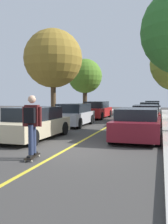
% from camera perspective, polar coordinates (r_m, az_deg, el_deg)
% --- Properties ---
extents(ground, '(80.00, 80.00, 0.00)m').
position_cam_1_polar(ground, '(9.07, -4.25, -8.38)').
color(ground, '#3D3A38').
extents(center_line, '(0.12, 39.20, 0.01)m').
position_cam_1_polar(center_line, '(12.83, 2.09, -4.92)').
color(center_line, gold).
rests_on(center_line, ground).
extents(parked_car_left_nearest, '(1.96, 4.47, 1.40)m').
position_cam_1_polar(parked_car_left_nearest, '(11.61, -11.02, -2.48)').
color(parked_car_left_nearest, '#BCAD89').
rests_on(parked_car_left_nearest, ground).
extents(parked_car_left_near, '(1.87, 4.06, 1.42)m').
position_cam_1_polar(parked_car_left_near, '(16.66, -2.28, -0.63)').
color(parked_car_left_near, '#B7B7BC').
rests_on(parked_car_left_near, ground).
extents(parked_car_left_far, '(1.95, 4.68, 1.46)m').
position_cam_1_polar(parked_car_left_far, '(22.63, 2.78, 0.42)').
color(parked_car_left_far, maroon).
rests_on(parked_car_left_far, ground).
extents(parked_car_right_nearest, '(1.99, 4.42, 1.35)m').
position_cam_1_polar(parked_car_right_nearest, '(11.59, 11.65, -2.58)').
color(parked_car_right_nearest, maroon).
rests_on(parked_car_right_nearest, ground).
extents(parked_car_right_near, '(2.01, 4.33, 1.31)m').
position_cam_1_polar(parked_car_right_near, '(17.76, 13.34, -0.61)').
color(parked_car_right_near, maroon).
rests_on(parked_car_right_near, ground).
extents(parked_car_right_far, '(1.95, 4.34, 1.36)m').
position_cam_1_polar(parked_car_right_far, '(24.62, 14.21, 0.45)').
color(parked_car_right_far, '#B7B7BC').
rests_on(parked_car_right_far, ground).
extents(parked_car_right_farthest, '(1.91, 4.22, 1.42)m').
position_cam_1_polar(parked_car_right_farthest, '(30.74, 14.66, 1.03)').
color(parked_car_right_farthest, black).
rests_on(parked_car_right_farthest, ground).
extents(street_tree_left_nearest, '(4.15, 4.15, 6.50)m').
position_cam_1_polar(street_tree_left_nearest, '(19.00, -6.77, 11.48)').
color(street_tree_left_nearest, '#4C3823').
rests_on(street_tree_left_nearest, sidewalk_left).
extents(street_tree_left_near, '(3.44, 3.44, 5.54)m').
position_cam_1_polar(street_tree_left_near, '(26.52, 0.21, 7.80)').
color(street_tree_left_near, '#3D2D1E').
rests_on(street_tree_left_near, sidewalk_left).
extents(skateboard, '(0.34, 0.86, 0.10)m').
position_cam_1_polar(skateboard, '(7.94, -11.18, -9.47)').
color(skateboard, black).
rests_on(skateboard, ground).
extents(skateboarder, '(0.59, 0.71, 1.78)m').
position_cam_1_polar(skateboarder, '(7.75, -11.35, -2.07)').
color(skateboarder, black).
rests_on(skateboarder, skateboard).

